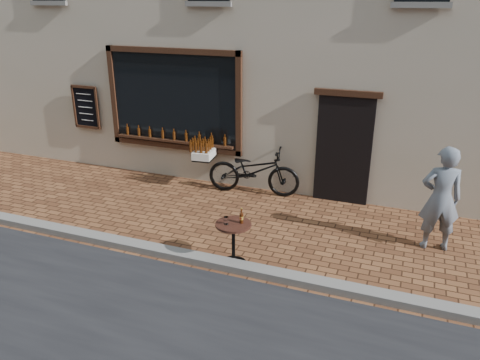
% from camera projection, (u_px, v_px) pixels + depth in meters
% --- Properties ---
extents(ground, '(90.00, 90.00, 0.00)m').
position_uv_depth(ground, '(182.00, 266.00, 7.41)').
color(ground, '#56311C').
rests_on(ground, ground).
extents(kerb, '(90.00, 0.25, 0.12)m').
position_uv_depth(kerb, '(187.00, 256.00, 7.57)').
color(kerb, slate).
rests_on(kerb, ground).
extents(cargo_bicycle, '(2.39, 0.91, 1.12)m').
position_uv_depth(cargo_bicycle, '(252.00, 170.00, 9.98)').
color(cargo_bicycle, black).
rests_on(cargo_bicycle, ground).
extents(bistro_table, '(0.56, 0.56, 0.97)m').
position_uv_depth(bistro_table, '(234.00, 235.00, 7.28)').
color(bistro_table, black).
rests_on(bistro_table, ground).
extents(pedestrian, '(0.73, 0.56, 1.80)m').
position_uv_depth(pedestrian, '(441.00, 199.00, 7.64)').
color(pedestrian, slate).
rests_on(pedestrian, ground).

